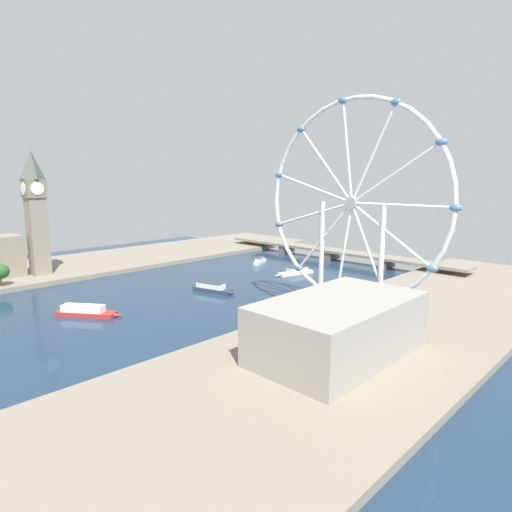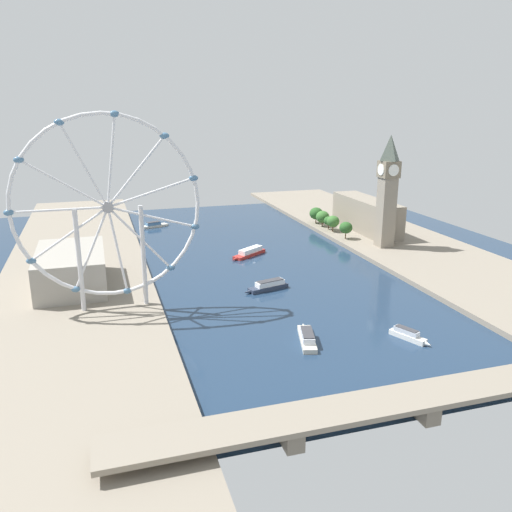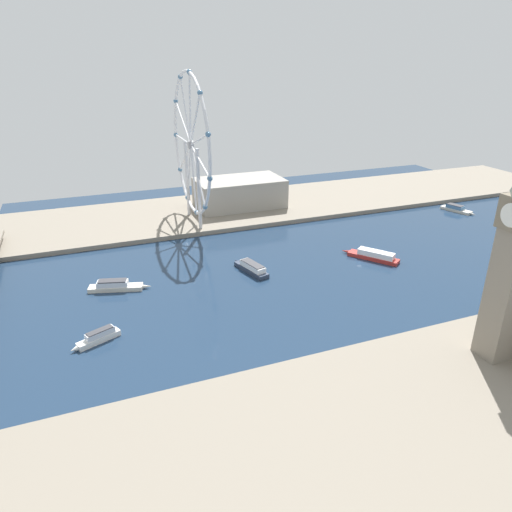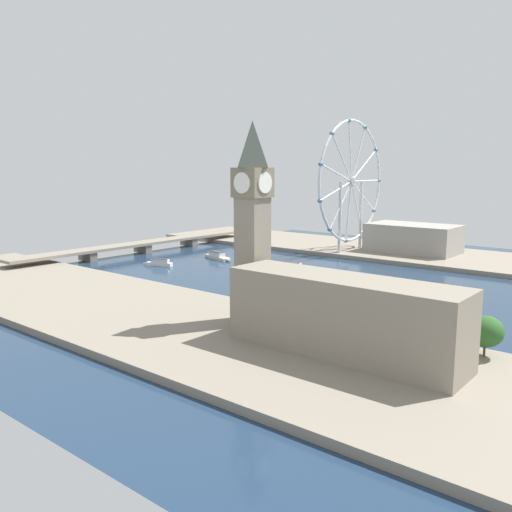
{
  "view_description": "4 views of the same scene",
  "coord_description": "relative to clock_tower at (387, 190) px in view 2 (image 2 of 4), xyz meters",
  "views": [
    {
      "loc": [
        204.12,
        -97.8,
        67.02
      ],
      "look_at": [
        12.4,
        98.26,
        17.67
      ],
      "focal_mm": 30.46,
      "sensor_mm": 36.0,
      "label": 1
    },
    {
      "loc": [
        102.91,
        339.63,
        105.17
      ],
      "look_at": [
        11.82,
        43.36,
        15.33
      ],
      "focal_mm": 36.8,
      "sensor_mm": 36.0,
      "label": 2
    },
    {
      "loc": [
        -206.57,
        145.32,
        108.93
      ],
      "look_at": [
        0.42,
        64.31,
        13.65
      ],
      "focal_mm": 32.58,
      "sensor_mm": 36.0,
      "label": 3
    },
    {
      "loc": [
        -267.36,
        -134.68,
        66.18
      ],
      "look_at": [
        3.77,
        89.11,
        8.52
      ],
      "focal_mm": 37.82,
      "sensor_mm": 36.0,
      "label": 4
    }
  ],
  "objects": [
    {
      "name": "tour_boat_3",
      "position": [
        155.55,
        -128.0,
        -43.54
      ],
      "size": [
        27.13,
        13.61,
        4.91
      ],
      "rotation": [
        0.0,
        0.0,
        3.45
      ],
      "color": "beige",
      "rests_on": "ground_plane"
    },
    {
      "name": "ferris_wheel",
      "position": [
        197.82,
        67.13,
        9.65
      ],
      "size": [
        94.03,
        3.2,
        99.44
      ],
      "color": "silver",
      "rests_on": "riverbank_right"
    },
    {
      "name": "tree_row_embankment",
      "position": [
        16.65,
        -65.32,
        -33.99
      ],
      "size": [
        12.16,
        70.5,
        14.08
      ],
      "color": "#513823",
      "rests_on": "riverbank_left"
    },
    {
      "name": "riverbank_left",
      "position": [
        -19.69,
        -5.33,
        -43.98
      ],
      "size": [
        90.0,
        520.0,
        3.0
      ],
      "primitive_type": "cube",
      "color": "gray",
      "rests_on": "ground_plane"
    },
    {
      "name": "tour_boat_2",
      "position": [
        100.37,
        -14.95,
        -43.13
      ],
      "size": [
        30.95,
        23.84,
        5.48
      ],
      "rotation": [
        0.0,
        0.0,
        0.62
      ],
      "color": "#B22D28",
      "rests_on": "ground_plane"
    },
    {
      "name": "clock_tower",
      "position": [
        0.0,
        0.0,
        0.0
      ],
      "size": [
        13.51,
        13.51,
        81.67
      ],
      "color": "gray",
      "rests_on": "riverbank_left"
    },
    {
      "name": "ground_plane",
      "position": [
        99.93,
        -5.33,
        -45.48
      ],
      "size": [
        409.25,
        409.25,
        0.0
      ],
      "primitive_type": "plane",
      "color": "#1E334C"
    },
    {
      "name": "riverbank_right",
      "position": [
        219.56,
        -5.33,
        -43.98
      ],
      "size": [
        90.0,
        520.0,
        3.0
      ],
      "primitive_type": "cube",
      "color": "gray",
      "rests_on": "ground_plane"
    },
    {
      "name": "river_bridge",
      "position": [
        99.93,
        196.69,
        -38.88
      ],
      "size": [
        221.25,
        17.06,
        8.4
      ],
      "color": "gray",
      "rests_on": "ground_plane"
    },
    {
      "name": "riverside_hall",
      "position": [
        220.2,
        25.7,
        -31.93
      ],
      "size": [
        37.77,
        65.28,
        21.11
      ],
      "primitive_type": "cube",
      "color": "gray",
      "rests_on": "riverbank_right"
    },
    {
      "name": "tour_boat_0",
      "position": [
        115.33,
        129.69,
        -43.31
      ],
      "size": [
        13.27,
        31.31,
        5.48
      ],
      "rotation": [
        0.0,
        0.0,
        4.44
      ],
      "color": "beige",
      "rests_on": "ground_plane"
    },
    {
      "name": "tour_boat_1",
      "position": [
        110.35,
        57.85,
        -43.06
      ],
      "size": [
        29.13,
        12.34,
        5.7
      ],
      "rotation": [
        0.0,
        0.0,
        0.25
      ],
      "color": "#2D384C",
      "rests_on": "ground_plane"
    },
    {
      "name": "tour_boat_4",
      "position": [
        69.41,
        141.56,
        -43.34
      ],
      "size": [
        11.46,
        20.92,
        5.19
      ],
      "rotation": [
        0.0,
        0.0,
        1.98
      ],
      "color": "white",
      "rests_on": "ground_plane"
    },
    {
      "name": "parliament_block",
      "position": [
        -11.85,
        -49.96,
        -29.05
      ],
      "size": [
        22.0,
        83.93,
        26.87
      ],
      "primitive_type": "cube",
      "color": "gray",
      "rests_on": "riverbank_left"
    }
  ]
}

